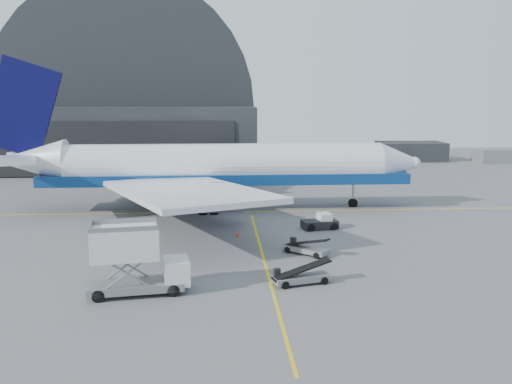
{
  "coord_description": "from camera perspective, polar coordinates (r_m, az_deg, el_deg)",
  "views": [
    {
      "loc": [
        -3.95,
        -49.14,
        14.54
      ],
      "look_at": [
        -0.09,
        8.35,
        4.5
      ],
      "focal_mm": 40.0,
      "sensor_mm": 36.0,
      "label": 1
    }
  ],
  "objects": [
    {
      "name": "hangar",
      "position": [
        115.61,
        -12.92,
        7.16
      ],
      "size": [
        50.0,
        28.3,
        28.0
      ],
      "color": "black",
      "rests_on": "ground"
    },
    {
      "name": "taxi_lines",
      "position": [
        63.61,
        -0.18,
        -3.32
      ],
      "size": [
        80.0,
        42.12,
        0.02
      ],
      "color": "yellow",
      "rests_on": "ground"
    },
    {
      "name": "catering_truck",
      "position": [
        42.6,
        -12.09,
        -6.69
      ],
      "size": [
        7.63,
        3.76,
        5.03
      ],
      "rotation": [
        0.0,
        0.0,
        0.15
      ],
      "color": "slate",
      "rests_on": "ground"
    },
    {
      "name": "distant_bldg_a",
      "position": [
        129.02,
        15.18,
        3.07
      ],
      "size": [
        14.0,
        8.0,
        4.0
      ],
      "primitive_type": "cube",
      "color": "black",
      "rests_on": "ground"
    },
    {
      "name": "traffic_cone",
      "position": [
        58.54,
        -1.86,
        -4.25
      ],
      "size": [
        0.37,
        0.37,
        0.54
      ],
      "color": "#FF3108",
      "rests_on": "ground"
    },
    {
      "name": "belt_loader_a",
      "position": [
        44.49,
        4.48,
        -8.46
      ],
      "size": [
        4.82,
        2.6,
        1.8
      ],
      "rotation": [
        0.0,
        0.0,
        0.26
      ],
      "color": "slate",
      "rests_on": "ground"
    },
    {
      "name": "airliner",
      "position": [
        71.81,
        -4.83,
        2.51
      ],
      "size": [
        54.63,
        52.97,
        19.17
      ],
      "color": "white",
      "rests_on": "ground"
    },
    {
      "name": "pushback_tug",
      "position": [
        62.25,
        6.46,
        -3.07
      ],
      "size": [
        4.05,
        2.8,
        1.73
      ],
      "rotation": [
        0.0,
        0.0,
        0.19
      ],
      "color": "black",
      "rests_on": "ground"
    },
    {
      "name": "distant_bldg_b",
      "position": [
        131.94,
        22.76,
        2.79
      ],
      "size": [
        8.0,
        6.0,
        2.8
      ],
      "primitive_type": "cube",
      "color": "slate",
      "rests_on": "ground"
    },
    {
      "name": "ground",
      "position": [
        51.39,
        0.73,
        -6.55
      ],
      "size": [
        200.0,
        200.0,
        0.0
      ],
      "primitive_type": "plane",
      "color": "#565659",
      "rests_on": "ground"
    },
    {
      "name": "belt_loader_b",
      "position": [
        52.48,
        4.98,
        -5.63
      ],
      "size": [
        4.15,
        3.89,
        1.73
      ],
      "rotation": [
        0.0,
        0.0,
        -0.72
      ],
      "color": "slate",
      "rests_on": "ground"
    }
  ]
}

